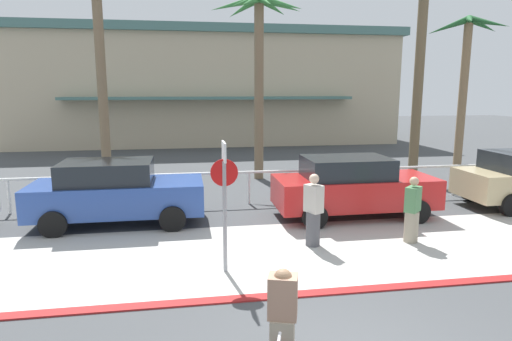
# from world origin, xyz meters

# --- Properties ---
(ground_plane) EXTENTS (80.00, 80.00, 0.00)m
(ground_plane) POSITION_xyz_m (0.00, 10.00, 0.00)
(ground_plane) COLOR #424447
(sidewalk_strip) EXTENTS (44.00, 4.00, 0.02)m
(sidewalk_strip) POSITION_xyz_m (0.00, 4.20, 0.01)
(sidewalk_strip) COLOR beige
(sidewalk_strip) RESTS_ON ground
(curb_paint) EXTENTS (44.00, 0.24, 0.03)m
(curb_paint) POSITION_xyz_m (0.00, 2.20, 0.01)
(curb_paint) COLOR maroon
(curb_paint) RESTS_ON ground
(building_backdrop) EXTENTS (24.73, 13.31, 7.30)m
(building_backdrop) POSITION_xyz_m (-0.33, 27.95, 3.67)
(building_backdrop) COLOR #BCAD8E
(building_backdrop) RESTS_ON ground
(rail_fence) EXTENTS (23.19, 0.08, 1.04)m
(rail_fence) POSITION_xyz_m (-0.00, 8.50, 0.84)
(rail_fence) COLOR white
(rail_fence) RESTS_ON ground
(stop_sign_bike_lane) EXTENTS (0.52, 0.56, 2.56)m
(stop_sign_bike_lane) POSITION_xyz_m (-1.22, 3.39, 1.68)
(stop_sign_bike_lane) COLOR gray
(stop_sign_bike_lane) RESTS_ON ground
(palm_tree_1) EXTENTS (3.47, 3.33, 7.01)m
(palm_tree_1) POSITION_xyz_m (0.96, 12.39, 5.45)
(palm_tree_1) COLOR #756047
(palm_tree_1) RESTS_ON ground
(palm_tree_3) EXTENTS (2.90, 3.32, 6.64)m
(palm_tree_3) POSITION_xyz_m (10.30, 13.40, 4.88)
(palm_tree_3) COLOR #846B4C
(palm_tree_3) RESTS_ON ground
(car_blue_1) EXTENTS (4.40, 2.02, 1.69)m
(car_blue_1) POSITION_xyz_m (-3.75, 6.99, 0.87)
(car_blue_1) COLOR #284793
(car_blue_1) RESTS_ON ground
(car_red_2) EXTENTS (4.40, 2.02, 1.69)m
(car_red_2) POSITION_xyz_m (2.62, 6.61, 0.87)
(car_red_2) COLOR red
(car_red_2) RESTS_ON ground
(cyclist_red_0) EXTENTS (0.59, 1.76, 1.50)m
(cyclist_red_0) POSITION_xyz_m (-0.87, -0.08, 0.69)
(cyclist_red_0) COLOR black
(cyclist_red_0) RESTS_ON ground
(pedestrian_0) EXTENTS (0.47, 0.46, 1.56)m
(pedestrian_0) POSITION_xyz_m (3.20, 4.38, 0.71)
(pedestrian_0) COLOR gray
(pedestrian_0) RESTS_ON ground
(pedestrian_1) EXTENTS (0.43, 0.48, 1.68)m
(pedestrian_1) POSITION_xyz_m (0.88, 4.51, 0.77)
(pedestrian_1) COLOR #4C4C51
(pedestrian_1) RESTS_ON ground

